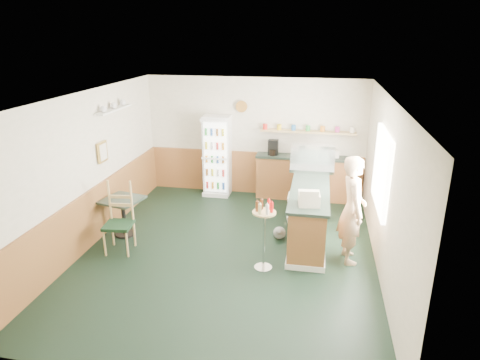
% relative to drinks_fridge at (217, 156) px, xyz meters
% --- Properties ---
extents(ground, '(6.00, 6.00, 0.00)m').
position_rel_drinks_fridge_xyz_m(ground, '(0.84, -2.74, -0.92)').
color(ground, black).
rests_on(ground, ground).
extents(room_envelope, '(5.04, 6.02, 2.72)m').
position_rel_drinks_fridge_xyz_m(room_envelope, '(0.61, -2.01, 0.60)').
color(room_envelope, beige).
rests_on(room_envelope, ground).
extents(service_counter, '(0.68, 3.01, 1.01)m').
position_rel_drinks_fridge_xyz_m(service_counter, '(2.19, -1.67, -0.46)').
color(service_counter, brown).
rests_on(service_counter, ground).
extents(back_counter, '(2.24, 0.42, 1.69)m').
position_rel_drinks_fridge_xyz_m(back_counter, '(2.03, 0.06, -0.38)').
color(back_counter, brown).
rests_on(back_counter, ground).
extents(drinks_fridge, '(0.61, 0.53, 1.85)m').
position_rel_drinks_fridge_xyz_m(drinks_fridge, '(0.00, 0.00, 0.00)').
color(drinks_fridge, white).
rests_on(drinks_fridge, ground).
extents(display_case, '(0.87, 0.46, 0.50)m').
position_rel_drinks_fridge_xyz_m(display_case, '(2.19, -0.96, 0.33)').
color(display_case, silver).
rests_on(display_case, service_counter).
extents(cash_register, '(0.37, 0.39, 0.20)m').
position_rel_drinks_fridge_xyz_m(cash_register, '(2.19, -2.76, 0.18)').
color(cash_register, beige).
rests_on(cash_register, service_counter).
extents(shopkeeper, '(0.53, 0.67, 1.82)m').
position_rel_drinks_fridge_xyz_m(shopkeeper, '(2.89, -2.61, -0.02)').
color(shopkeeper, tan).
rests_on(shopkeeper, ground).
extents(condiment_stand, '(0.37, 0.37, 1.16)m').
position_rel_drinks_fridge_xyz_m(condiment_stand, '(1.52, -3.16, -0.17)').
color(condiment_stand, silver).
rests_on(condiment_stand, ground).
extents(newspaper_rack, '(0.09, 0.45, 0.53)m').
position_rel_drinks_fridge_xyz_m(newspaper_rack, '(1.83, -1.75, -0.43)').
color(newspaper_rack, black).
rests_on(newspaper_rack, ground).
extents(cafe_table, '(0.80, 0.80, 0.73)m').
position_rel_drinks_fridge_xyz_m(cafe_table, '(-1.21, -2.45, -0.41)').
color(cafe_table, black).
rests_on(cafe_table, ground).
extents(cafe_chair, '(0.50, 0.50, 1.23)m').
position_rel_drinks_fridge_xyz_m(cafe_chair, '(-1.02, -2.95, -0.28)').
color(cafe_chair, black).
rests_on(cafe_chair, ground).
extents(dog_doorstop, '(0.23, 0.30, 0.28)m').
position_rel_drinks_fridge_xyz_m(dog_doorstop, '(1.67, -2.08, -0.79)').
color(dog_doorstop, gray).
rests_on(dog_doorstop, ground).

